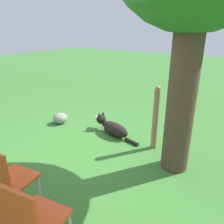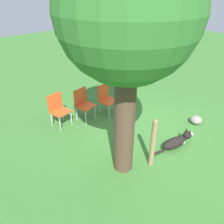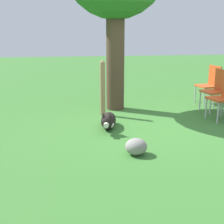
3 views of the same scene
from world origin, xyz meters
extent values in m
plane|color=#38702D|center=(0.00, 0.00, 0.00)|extent=(30.00, 30.00, 0.00)
cylinder|color=#4C3828|center=(-0.38, 1.06, 1.20)|extent=(0.39, 0.39, 2.40)
sphere|color=#2D6B28|center=(-0.38, 1.06, 3.00)|extent=(2.18, 2.18, 2.18)
ellipsoid|color=black|center=(-0.70, -0.28, 0.13)|extent=(0.40, 0.72, 0.26)
ellipsoid|color=silver|center=(-0.74, -0.46, 0.12)|extent=(0.27, 0.28, 0.16)
sphere|color=black|center=(-0.78, -0.66, 0.21)|extent=(0.24, 0.24, 0.20)
cylinder|color=silver|center=(-0.81, -0.77, 0.20)|extent=(0.10, 0.11, 0.08)
cone|color=black|center=(-0.73, -0.67, 0.33)|extent=(0.06, 0.06, 0.09)
cone|color=black|center=(-0.84, -0.65, 0.33)|extent=(0.06, 0.06, 0.09)
cylinder|color=black|center=(-0.61, 0.18, 0.03)|extent=(0.13, 0.31, 0.07)
cylinder|color=#937551|center=(-0.71, 0.56, 0.53)|extent=(0.10, 0.10, 1.06)
sphere|color=#937551|center=(-0.71, 0.56, 1.08)|extent=(0.09, 0.09, 0.09)
cube|color=#D14C1E|center=(1.50, -0.11, 0.42)|extent=(0.49, 0.50, 0.04)
cube|color=#D14C1E|center=(1.69, -0.08, 0.67)|extent=(0.11, 0.44, 0.45)
cylinder|color=#B7B7BC|center=(1.36, -0.33, 0.20)|extent=(0.03, 0.03, 0.40)
cylinder|color=#B7B7BC|center=(1.29, 0.04, 0.20)|extent=(0.03, 0.03, 0.40)
cylinder|color=#B7B7BC|center=(1.71, -0.27, 0.20)|extent=(0.03, 0.03, 0.40)
cylinder|color=#B7B7BC|center=(1.65, 0.10, 0.20)|extent=(0.03, 0.03, 0.40)
cube|color=#D14C1E|center=(1.67, 0.57, 0.42)|extent=(0.49, 0.50, 0.04)
cube|color=#D14C1E|center=(1.86, 0.60, 0.67)|extent=(0.11, 0.44, 0.45)
cylinder|color=#B7B7BC|center=(1.53, 0.35, 0.20)|extent=(0.03, 0.03, 0.40)
cylinder|color=#B7B7BC|center=(1.46, 0.72, 0.20)|extent=(0.03, 0.03, 0.40)
cylinder|color=#B7B7BC|center=(1.88, 0.41, 0.20)|extent=(0.03, 0.03, 0.40)
cylinder|color=#B7B7BC|center=(1.82, 0.78, 0.20)|extent=(0.03, 0.03, 0.40)
cube|color=#D14C1E|center=(1.84, 1.25, 0.42)|extent=(0.49, 0.50, 0.04)
cube|color=#D14C1E|center=(2.04, 1.28, 0.67)|extent=(0.11, 0.44, 0.45)
cylinder|color=#B7B7BC|center=(1.70, 1.03, 0.20)|extent=(0.03, 0.03, 0.40)
cylinder|color=#B7B7BC|center=(1.63, 1.40, 0.20)|extent=(0.03, 0.03, 0.40)
cylinder|color=#B7B7BC|center=(2.05, 1.09, 0.20)|extent=(0.03, 0.03, 0.40)
cylinder|color=#B7B7BC|center=(1.99, 1.46, 0.20)|extent=(0.03, 0.03, 0.40)
ellipsoid|color=gray|center=(-0.48, -1.58, 0.12)|extent=(0.31, 0.29, 0.23)
camera|label=1|loc=(2.48, 1.92, 1.99)|focal=35.00mm
camera|label=2|loc=(-2.81, 3.46, 3.32)|focal=35.00mm
camera|label=3|loc=(-1.41, -5.61, 1.72)|focal=50.00mm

